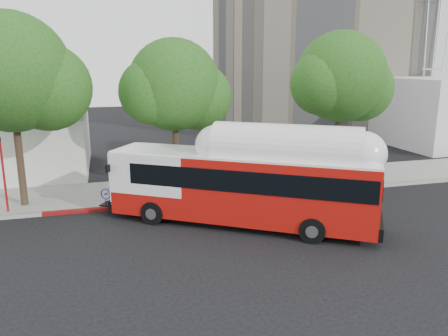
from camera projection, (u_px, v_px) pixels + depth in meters
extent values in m
plane|color=black|center=(221.00, 228.00, 19.76)|extent=(120.00, 120.00, 0.00)
cube|color=gray|center=(192.00, 188.00, 25.83)|extent=(60.00, 5.00, 0.15)
cube|color=gray|center=(202.00, 201.00, 23.39)|extent=(60.00, 0.30, 0.15)
cube|color=maroon|center=(145.00, 205.00, 22.61)|extent=(10.00, 0.32, 0.16)
cylinder|color=#2D2116|center=(19.00, 150.00, 21.86)|extent=(0.36, 0.36, 6.08)
sphere|color=#194C15|center=(10.00, 72.00, 20.97)|extent=(5.80, 5.80, 5.80)
sphere|color=#194C15|center=(48.00, 87.00, 21.75)|extent=(4.35, 4.35, 4.35)
cylinder|color=#2D2116|center=(176.00, 146.00, 24.48)|extent=(0.36, 0.36, 5.44)
sphere|color=#194C15|center=(174.00, 85.00, 23.69)|extent=(5.00, 5.00, 5.00)
sphere|color=#194C15|center=(198.00, 97.00, 24.39)|extent=(3.75, 3.75, 3.75)
cylinder|color=#2D2116|center=(337.00, 136.00, 26.86)|extent=(0.36, 0.36, 5.76)
sphere|color=#194C15|center=(341.00, 77.00, 26.02)|extent=(5.40, 5.40, 5.40)
sphere|color=#194C15|center=(360.00, 88.00, 26.76)|extent=(4.05, 4.05, 4.05)
cube|color=#AA110B|center=(241.00, 187.00, 19.77)|extent=(11.43, 8.65, 2.89)
cube|color=black|center=(252.00, 175.00, 19.49)|extent=(10.46, 8.05, 0.95)
cube|color=white|center=(241.00, 155.00, 19.43)|extent=(11.39, 8.58, 0.10)
cube|color=white|center=(286.00, 152.00, 18.79)|extent=(6.43, 5.13, 0.55)
cube|color=black|center=(116.00, 201.00, 21.96)|extent=(1.64, 1.94, 0.06)
imported|color=#2A2199|center=(115.00, 192.00, 21.85)|extent=(1.43, 1.76, 0.90)
cylinder|color=#AB1215|center=(4.00, 179.00, 21.07)|extent=(0.11, 0.11, 3.64)
cube|color=black|center=(0.00, 140.00, 20.63)|extent=(0.05, 0.36, 0.23)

